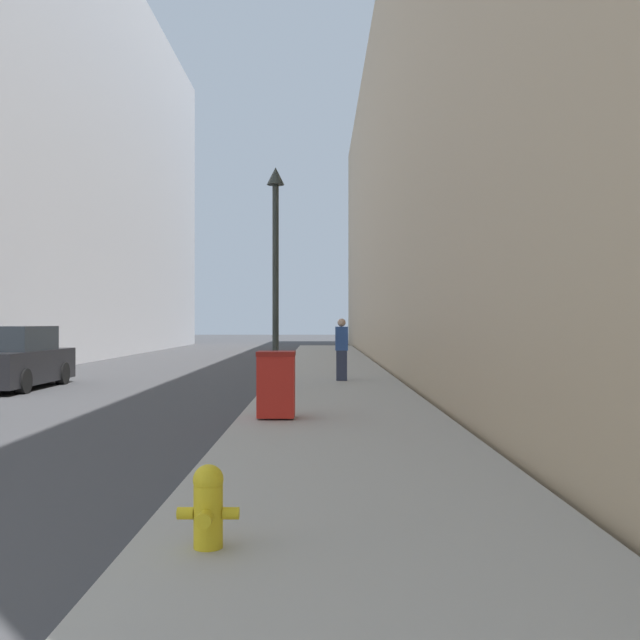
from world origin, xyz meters
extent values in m
cube|color=#ADA89E|center=(5.97, 18.00, 0.07)|extent=(3.70, 60.00, 0.15)
cube|color=tan|center=(13.92, 26.00, 7.82)|extent=(12.00, 60.00, 15.64)
cylinder|color=yellow|center=(4.73, 2.10, 0.38)|extent=(0.22, 0.22, 0.46)
sphere|color=yellow|center=(4.73, 2.10, 0.65)|extent=(0.23, 0.23, 0.23)
cylinder|color=yellow|center=(4.73, 2.10, 0.72)|extent=(0.06, 0.06, 0.05)
cylinder|color=yellow|center=(4.73, 1.94, 0.40)|extent=(0.11, 0.12, 0.11)
cylinder|color=yellow|center=(4.56, 2.10, 0.40)|extent=(0.12, 0.09, 0.09)
cylinder|color=yellow|center=(4.90, 2.10, 0.40)|extent=(0.12, 0.09, 0.09)
cube|color=red|center=(4.80, 9.17, 0.70)|extent=(0.64, 0.62, 1.05)
cube|color=maroon|center=(4.80, 9.17, 1.27)|extent=(0.65, 0.64, 0.08)
cylinder|color=black|center=(4.53, 9.43, 0.23)|extent=(0.05, 0.16, 0.16)
cylinder|color=black|center=(5.07, 9.43, 0.23)|extent=(0.05, 0.16, 0.16)
cylinder|color=#2D332D|center=(4.48, 14.06, 0.27)|extent=(0.29, 0.29, 0.25)
cylinder|color=#2D332D|center=(4.48, 14.06, 2.64)|extent=(0.15, 0.15, 4.99)
cone|color=#2D332D|center=(4.48, 14.06, 5.35)|extent=(0.42, 0.42, 0.42)
cube|color=black|center=(-2.74, 16.18, 0.60)|extent=(1.73, 4.57, 0.88)
cube|color=#1E2328|center=(-2.74, 16.18, 1.37)|extent=(1.53, 2.38, 0.66)
cylinder|color=black|center=(-3.54, 17.55, 0.32)|extent=(0.24, 0.64, 0.64)
cylinder|color=black|center=(-1.95, 17.55, 0.32)|extent=(0.24, 0.64, 0.64)
cylinder|color=black|center=(-1.95, 14.81, 0.32)|extent=(0.24, 0.64, 0.64)
cube|color=#2D3347|center=(6.17, 17.13, 0.58)|extent=(0.30, 0.21, 0.86)
cube|color=#2D4C8C|center=(6.17, 17.13, 1.34)|extent=(0.36, 0.21, 0.68)
sphere|color=tan|center=(6.17, 17.13, 1.80)|extent=(0.23, 0.23, 0.23)
camera|label=1|loc=(5.55, -3.14, 1.81)|focal=40.00mm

